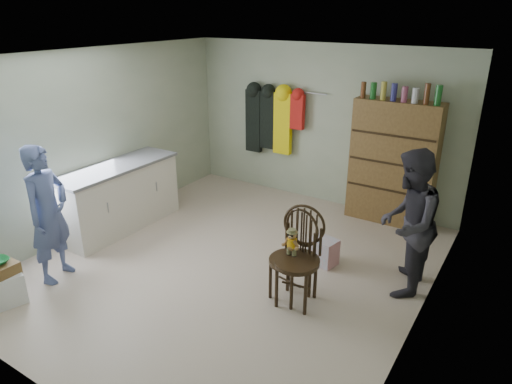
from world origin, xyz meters
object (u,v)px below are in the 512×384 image
Objects in this scene: chair_front at (294,251)px; chair_far at (299,253)px; counter at (119,196)px; dresser at (393,162)px.

chair_far reaches higher than chair_front.
chair_front is 0.09m from chair_far.
counter is 3.02m from chair_far.
chair_front is (2.93, -0.19, 0.09)m from counter.
counter is 1.72× the size of chair_far.
counter is at bearing 167.95° from chair_far.
dresser is at bearing 35.68° from counter.
chair_front reaches higher than counter.
chair_far is (3.01, -0.22, 0.11)m from counter.
chair_front is at bearing -3.70° from counter.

